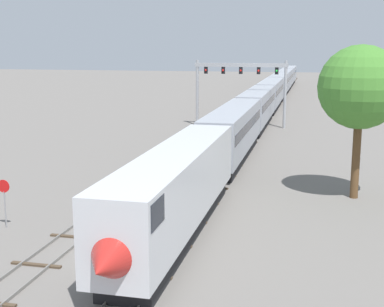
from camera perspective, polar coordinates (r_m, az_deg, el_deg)
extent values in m
plane|color=slate|center=(27.70, -7.75, -10.82)|extent=(400.00, 400.00, 0.00)
cube|color=slate|center=(84.94, 7.50, 4.28)|extent=(0.07, 200.00, 0.16)
cube|color=slate|center=(84.82, 8.47, 4.24)|extent=(0.07, 200.00, 0.16)
cube|color=#473828|center=(25.32, -5.04, -12.83)|extent=(2.60, 0.24, 0.10)
cube|color=#473828|center=(28.86, -2.56, -9.69)|extent=(2.60, 0.24, 0.10)
cube|color=#473828|center=(32.50, -0.66, -7.23)|extent=(2.60, 0.24, 0.10)
cube|color=#473828|center=(36.22, 0.83, -5.26)|extent=(2.60, 0.24, 0.10)
cube|color=#473828|center=(39.99, 2.04, -3.66)|extent=(2.60, 0.24, 0.10)
cube|color=#473828|center=(43.80, 3.04, -2.34)|extent=(2.60, 0.24, 0.10)
cube|color=#473828|center=(47.64, 3.88, -1.22)|extent=(2.60, 0.24, 0.10)
cube|color=#473828|center=(51.51, 4.59, -0.28)|extent=(2.60, 0.24, 0.10)
cube|color=#473828|center=(55.40, 5.20, 0.54)|extent=(2.60, 0.24, 0.10)
cube|color=#473828|center=(59.30, 5.73, 1.24)|extent=(2.60, 0.24, 0.10)
cube|color=#473828|center=(63.21, 6.19, 1.86)|extent=(2.60, 0.24, 0.10)
cube|color=#473828|center=(67.14, 6.60, 2.41)|extent=(2.60, 0.24, 0.10)
cube|color=#473828|center=(71.07, 6.97, 2.89)|extent=(2.60, 0.24, 0.10)
cube|color=#473828|center=(75.01, 7.30, 3.33)|extent=(2.60, 0.24, 0.10)
cube|color=#473828|center=(78.95, 7.59, 3.72)|extent=(2.60, 0.24, 0.10)
cube|color=#473828|center=(82.90, 7.86, 4.07)|extent=(2.60, 0.24, 0.10)
cube|color=#473828|center=(86.86, 8.10, 4.40)|extent=(2.60, 0.24, 0.10)
cube|color=#473828|center=(90.82, 8.32, 4.69)|extent=(2.60, 0.24, 0.10)
cube|color=#473828|center=(94.78, 8.53, 4.96)|extent=(2.60, 0.24, 0.10)
cube|color=#473828|center=(98.75, 8.72, 5.21)|extent=(2.60, 0.24, 0.10)
cube|color=#473828|center=(102.71, 8.89, 5.43)|extent=(2.60, 0.24, 0.10)
cube|color=#473828|center=(106.69, 9.05, 5.65)|extent=(2.60, 0.24, 0.10)
cube|color=#473828|center=(110.66, 9.20, 5.84)|extent=(2.60, 0.24, 0.10)
cube|color=#473828|center=(114.63, 9.34, 6.02)|extent=(2.60, 0.24, 0.10)
cube|color=#473828|center=(118.61, 9.47, 6.19)|extent=(2.60, 0.24, 0.10)
cube|color=#473828|center=(122.59, 9.59, 6.35)|extent=(2.60, 0.24, 0.10)
cube|color=#473828|center=(126.57, 9.70, 6.50)|extent=(2.60, 0.24, 0.10)
cube|color=#473828|center=(130.55, 9.81, 6.64)|extent=(2.60, 0.24, 0.10)
cube|color=#473828|center=(134.53, 9.91, 6.77)|extent=(2.60, 0.24, 0.10)
cube|color=#473828|center=(138.51, 10.00, 6.90)|extent=(2.60, 0.24, 0.10)
cube|color=#473828|center=(142.49, 10.09, 7.02)|extent=(2.60, 0.24, 0.10)
cube|color=#473828|center=(146.48, 10.18, 7.13)|extent=(2.60, 0.24, 0.10)
cube|color=#473828|center=(150.46, 10.26, 7.23)|extent=(2.60, 0.24, 0.10)
cube|color=#473828|center=(154.45, 10.33, 7.33)|extent=(2.60, 0.24, 0.10)
cube|color=#473828|center=(158.44, 10.41, 7.43)|extent=(2.60, 0.24, 0.10)
cube|color=#473828|center=(162.43, 10.47, 7.51)|extent=(2.60, 0.24, 0.10)
cube|color=#473828|center=(166.41, 10.54, 7.60)|extent=(2.60, 0.24, 0.10)
cube|color=#473828|center=(170.40, 10.60, 7.68)|extent=(2.60, 0.24, 0.10)
cube|color=#473828|center=(174.39, 10.66, 7.76)|extent=(2.60, 0.24, 0.10)
cube|color=#473828|center=(178.38, 10.72, 7.83)|extent=(2.60, 0.24, 0.10)
cube|color=#473828|center=(182.37, 10.77, 7.90)|extent=(2.60, 0.24, 0.10)
cube|color=slate|center=(66.15, 1.04, 2.37)|extent=(0.07, 160.00, 0.16)
cube|color=slate|center=(65.87, 2.27, 2.33)|extent=(0.07, 160.00, 0.16)
cube|color=#473828|center=(27.42, -16.27, -11.32)|extent=(2.60, 0.24, 0.10)
cube|color=#473828|center=(30.71, -12.62, -8.64)|extent=(2.60, 0.24, 0.10)
cube|color=#473828|center=(34.15, -9.73, -6.46)|extent=(2.60, 0.24, 0.10)
cube|color=#473828|center=(37.71, -7.39, -4.68)|extent=(2.60, 0.24, 0.10)
cube|color=#473828|center=(41.35, -5.47, -3.20)|extent=(2.60, 0.24, 0.10)
cube|color=#473828|center=(45.04, -3.87, -1.96)|extent=(2.60, 0.24, 0.10)
cube|color=#473828|center=(48.79, -2.51, -0.91)|extent=(2.60, 0.24, 0.10)
cube|color=#473828|center=(52.57, -1.35, -0.01)|extent=(2.60, 0.24, 0.10)
cube|color=#473828|center=(56.38, -0.35, 0.77)|extent=(2.60, 0.24, 0.10)
cube|color=#473828|center=(60.22, 0.53, 1.45)|extent=(2.60, 0.24, 0.10)
cube|color=#473828|center=(64.08, 1.30, 2.05)|extent=(2.60, 0.24, 0.10)
cube|color=#473828|center=(67.95, 1.99, 2.58)|extent=(2.60, 0.24, 0.10)
cube|color=#473828|center=(71.84, 2.60, 3.06)|extent=(2.60, 0.24, 0.10)
cube|color=#473828|center=(75.74, 3.15, 3.48)|extent=(2.60, 0.24, 0.10)
cube|color=#473828|center=(79.65, 3.64, 3.86)|extent=(2.60, 0.24, 0.10)
cube|color=#473828|center=(83.57, 4.09, 4.21)|extent=(2.60, 0.24, 0.10)
cube|color=#473828|center=(87.49, 4.50, 4.52)|extent=(2.60, 0.24, 0.10)
cube|color=#473828|center=(91.42, 4.88, 4.81)|extent=(2.60, 0.24, 0.10)
cube|color=#473828|center=(95.36, 5.22, 5.08)|extent=(2.60, 0.24, 0.10)
cube|color=#473828|center=(99.30, 5.54, 5.32)|extent=(2.60, 0.24, 0.10)
cube|color=#473828|center=(103.25, 5.83, 5.54)|extent=(2.60, 0.24, 0.10)
cube|color=#473828|center=(107.20, 6.10, 5.75)|extent=(2.60, 0.24, 0.10)
cube|color=#473828|center=(111.16, 6.35, 5.94)|extent=(2.60, 0.24, 0.10)
cube|color=#473828|center=(115.11, 6.59, 6.12)|extent=(2.60, 0.24, 0.10)
cube|color=#473828|center=(119.07, 6.81, 6.29)|extent=(2.60, 0.24, 0.10)
cube|color=#473828|center=(123.04, 7.02, 6.44)|extent=(2.60, 0.24, 0.10)
cube|color=#473828|center=(127.00, 7.21, 6.59)|extent=(2.60, 0.24, 0.10)
cube|color=#473828|center=(130.97, 7.39, 6.73)|extent=(2.60, 0.24, 0.10)
cube|color=#473828|center=(134.94, 7.56, 6.86)|extent=(2.60, 0.24, 0.10)
cube|color=#473828|center=(138.91, 7.72, 6.98)|extent=(2.60, 0.24, 0.10)
cube|color=#473828|center=(142.88, 7.87, 7.09)|extent=(2.60, 0.24, 0.10)
cube|color=silver|center=(29.74, -1.63, -3.27)|extent=(3.00, 19.82, 3.80)
cone|color=#B2231E|center=(20.73, -8.80, -11.20)|extent=(2.88, 2.60, 2.88)
cube|color=black|center=(21.44, -7.54, -6.02)|extent=(3.04, 1.80, 1.10)
cube|color=black|center=(30.43, -1.60, -7.64)|extent=(2.52, 17.83, 1.00)
cube|color=#9EA3AD|center=(49.77, 4.42, 2.65)|extent=(3.00, 19.82, 3.80)
cube|color=black|center=(49.71, 4.43, 3.10)|extent=(3.04, 18.23, 0.90)
cube|color=black|center=(50.18, 4.38, -0.06)|extent=(2.52, 17.83, 1.00)
cube|color=#9EA3AD|center=(70.25, 6.98, 5.14)|extent=(3.00, 19.82, 3.80)
cube|color=black|center=(70.21, 6.99, 5.46)|extent=(3.04, 18.23, 0.90)
cube|color=black|center=(70.55, 6.94, 3.20)|extent=(2.52, 17.83, 1.00)
cube|color=#9EA3AD|center=(90.89, 8.39, 6.50)|extent=(3.00, 19.82, 3.80)
cube|color=black|center=(90.86, 8.40, 6.75)|extent=(3.04, 18.23, 0.90)
cube|color=black|center=(91.12, 8.35, 5.00)|extent=(2.52, 17.83, 1.00)
cube|color=#9EA3AD|center=(111.60, 9.29, 7.35)|extent=(3.00, 19.82, 3.80)
cube|color=black|center=(111.57, 9.29, 7.56)|extent=(3.04, 18.23, 0.90)
cube|color=black|center=(111.78, 9.25, 6.13)|extent=(2.52, 17.83, 1.00)
cube|color=#9EA3AD|center=(132.33, 9.90, 7.94)|extent=(3.00, 19.82, 3.80)
cube|color=black|center=(132.31, 9.91, 8.11)|extent=(3.04, 18.23, 0.90)
cube|color=black|center=(132.49, 9.86, 6.90)|extent=(2.52, 17.83, 1.00)
cube|color=#9EA3AD|center=(153.09, 10.35, 8.37)|extent=(3.00, 19.82, 3.80)
cube|color=black|center=(153.08, 10.35, 8.51)|extent=(3.04, 18.23, 0.90)
cube|color=black|center=(153.23, 10.32, 7.47)|extent=(2.52, 17.83, 1.00)
cylinder|color=#999BA0|center=(71.32, 0.56, 6.46)|extent=(0.36, 0.36, 8.63)
cylinder|color=#999BA0|center=(69.76, 9.88, 6.18)|extent=(0.36, 0.36, 8.63)
cube|color=#999BA0|center=(70.09, 5.23, 9.37)|extent=(12.10, 0.36, 0.50)
cube|color=black|center=(70.94, 1.49, 8.87)|extent=(0.44, 0.32, 0.90)
sphere|color=red|center=(70.75, 1.46, 8.86)|extent=(0.28, 0.28, 0.28)
cube|color=black|center=(70.51, 3.35, 8.84)|extent=(0.44, 0.32, 0.90)
sphere|color=red|center=(70.33, 3.32, 8.83)|extent=(0.28, 0.28, 0.28)
cube|color=black|center=(70.16, 5.22, 8.80)|extent=(0.44, 0.32, 0.90)
sphere|color=red|center=(69.98, 5.20, 8.79)|extent=(0.28, 0.28, 0.28)
cube|color=black|center=(69.89, 7.11, 8.75)|extent=(0.44, 0.32, 0.90)
sphere|color=red|center=(69.70, 7.09, 8.74)|extent=(0.28, 0.28, 0.28)
cube|color=black|center=(69.69, 9.01, 8.69)|extent=(0.44, 0.32, 0.90)
sphere|color=green|center=(69.50, 9.00, 8.68)|extent=(0.28, 0.28, 0.28)
cylinder|color=gray|center=(33.07, -19.27, -5.64)|extent=(0.08, 0.08, 2.20)
cylinder|color=red|center=(32.69, -19.45, -3.30)|extent=(0.76, 0.03, 0.76)
cylinder|color=brown|center=(38.59, 17.07, -0.43)|extent=(0.56, 0.56, 5.72)
sphere|color=#427F2D|center=(37.94, 17.50, 6.76)|extent=(5.68, 5.68, 5.68)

